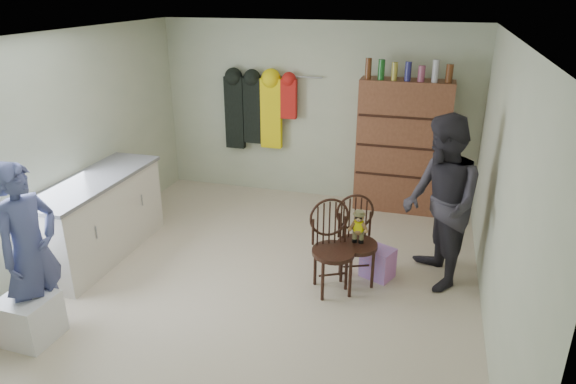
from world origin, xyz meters
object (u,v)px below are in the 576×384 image
(counter, at_px, (98,217))
(chair_front, at_px, (357,234))
(dresser, at_px, (402,146))
(chair_far, at_px, (332,243))

(counter, bearing_deg, chair_front, 5.13)
(counter, bearing_deg, dresser, 35.68)
(chair_far, bearing_deg, dresser, 50.15)
(chair_front, distance_m, dresser, 2.09)
(chair_front, xyz_separation_m, dresser, (0.28, 2.04, 0.38))
(chair_front, relative_size, dresser, 0.45)
(counter, distance_m, dresser, 3.96)
(chair_front, bearing_deg, counter, 162.76)
(counter, distance_m, chair_far, 2.71)
(counter, bearing_deg, chair_far, 0.51)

